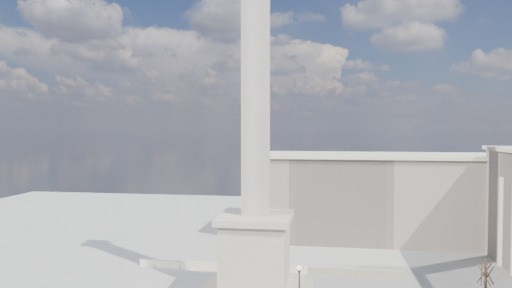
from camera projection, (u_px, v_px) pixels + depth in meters
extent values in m
cube|color=#B6AE98|center=(255.00, 286.00, 57.47)|extent=(10.00, 10.00, 0.50)
cube|color=#B6AE98|center=(255.00, 252.00, 57.32)|extent=(8.00, 8.00, 8.00)
cube|color=#B6AE98|center=(255.00, 218.00, 57.16)|extent=(9.00, 9.00, 0.80)
cylinder|color=#AEA090|center=(255.00, 79.00, 56.55)|extent=(3.60, 3.60, 34.00)
cube|color=beige|center=(267.00, 269.00, 68.38)|extent=(40.00, 0.60, 1.10)
cube|color=#AFA28F|center=(384.00, 198.00, 88.76)|extent=(50.00, 16.00, 16.00)
cube|color=beige|center=(385.00, 156.00, 88.46)|extent=(51.00, 17.00, 0.60)
cylinder|color=black|center=(299.00, 271.00, 50.75)|extent=(0.29, 0.29, 0.29)
sphere|color=silver|center=(299.00, 268.00, 50.73)|extent=(0.54, 0.54, 0.54)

